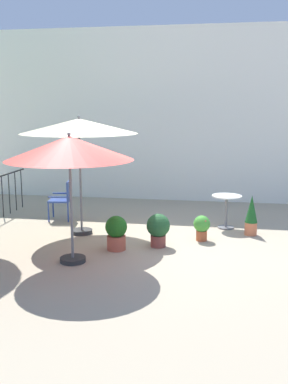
% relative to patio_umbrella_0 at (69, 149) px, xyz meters
% --- Properties ---
extents(ground_plane, '(60.00, 60.00, 0.00)m').
position_rel_patio_umbrella_0_xyz_m(ground_plane, '(1.02, 1.00, -1.93)').
color(ground_plane, tan).
extents(villa_facade, '(11.55, 0.30, 4.76)m').
position_rel_patio_umbrella_0_xyz_m(villa_facade, '(1.02, 5.55, 0.45)').
color(villa_facade, white).
rests_on(villa_facade, ground).
extents(patio_umbrella_0, '(2.12, 2.12, 2.21)m').
position_rel_patio_umbrella_0_xyz_m(patio_umbrella_0, '(0.00, 0.00, 0.00)').
color(patio_umbrella_0, '#2D2D2D').
rests_on(patio_umbrella_0, ground).
extents(patio_umbrella_1, '(2.37, 2.37, 2.44)m').
position_rel_patio_umbrella_0_xyz_m(patio_umbrella_1, '(-0.37, 1.70, 0.28)').
color(patio_umbrella_1, '#2D2D2D').
rests_on(patio_umbrella_1, ground).
extents(cafe_table_0, '(0.65, 0.65, 0.73)m').
position_rel_patio_umbrella_0_xyz_m(cafe_table_0, '(2.61, 2.63, -1.43)').
color(cafe_table_0, silver).
rests_on(cafe_table_0, ground).
extents(patio_chair_0, '(0.55, 0.56, 0.93)m').
position_rel_patio_umbrella_0_xyz_m(patio_chair_0, '(-1.13, 2.76, -1.39)').
color(patio_chair_0, '#2F4792').
rests_on(patio_chair_0, ground).
extents(potted_plant_0, '(0.33, 0.33, 0.51)m').
position_rel_patio_umbrella_0_xyz_m(potted_plant_0, '(2.12, 1.61, -1.64)').
color(potted_plant_0, '#B35532').
rests_on(potted_plant_0, ground).
extents(potted_plant_1, '(0.41, 0.41, 0.64)m').
position_rel_patio_umbrella_0_xyz_m(potted_plant_1, '(0.59, 0.77, -1.60)').
color(potted_plant_1, '#BB5640').
rests_on(potted_plant_1, ground).
extents(potted_plant_2, '(0.25, 0.25, 0.84)m').
position_rel_patio_umbrella_0_xyz_m(potted_plant_2, '(3.11, 2.17, -1.52)').
color(potted_plant_2, '#D1724B').
rests_on(potted_plant_2, ground).
extents(potted_plant_3, '(0.44, 0.44, 0.63)m').
position_rel_patio_umbrella_0_xyz_m(potted_plant_3, '(1.33, 1.09, -1.57)').
color(potted_plant_3, brown).
rests_on(potted_plant_3, ground).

